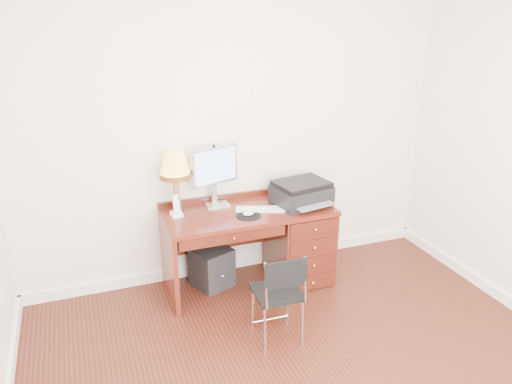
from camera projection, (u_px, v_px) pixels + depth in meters
name	position (u px, v px, depth m)	size (l,w,h in m)	color
ground	(316.00, 383.00, 3.46)	(4.00, 4.00, 0.00)	#34130B
room_shell	(281.00, 325.00, 3.99)	(4.00, 4.00, 4.00)	white
desk	(281.00, 238.00, 4.65)	(1.50, 0.67, 0.75)	#5A1D13
monitor	(216.00, 169.00, 4.42)	(0.46, 0.23, 0.54)	silver
keyboard	(260.00, 209.00, 4.41)	(0.43, 0.12, 0.02)	white
mouse_pad	(248.00, 215.00, 4.29)	(0.22, 0.22, 0.04)	black
printer	(301.00, 193.00, 4.52)	(0.54, 0.45, 0.21)	black
leg_lamp	(175.00, 169.00, 4.20)	(0.27, 0.27, 0.55)	black
phone	(176.00, 210.00, 4.26)	(0.10, 0.10, 0.20)	white
pen_cup	(275.00, 197.00, 4.56)	(0.08, 0.08, 0.11)	black
chair	(280.00, 289.00, 3.74)	(0.37, 0.37, 0.75)	black
equipment_box	(212.00, 267.00, 4.60)	(0.32, 0.32, 0.37)	black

